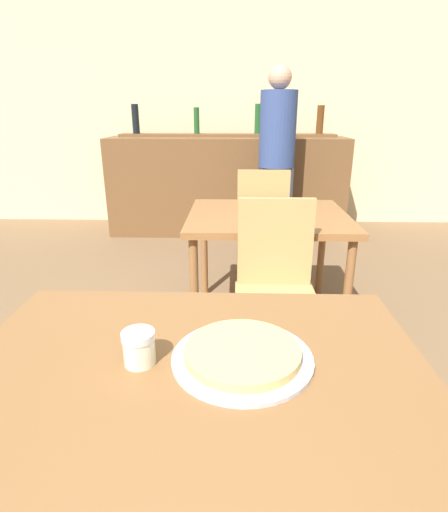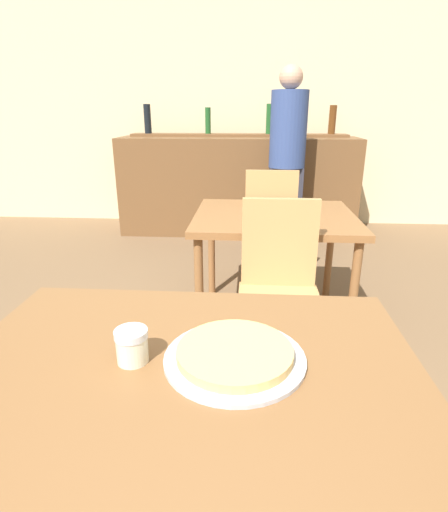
% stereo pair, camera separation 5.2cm
% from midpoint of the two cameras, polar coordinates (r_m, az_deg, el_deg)
% --- Properties ---
extents(wall_back, '(8.00, 0.05, 2.80)m').
position_cam_midpoint_polar(wall_back, '(5.00, 0.25, 20.85)').
color(wall_back, beige).
rests_on(wall_back, ground_plane).
extents(dining_table_near, '(1.19, 0.90, 0.73)m').
position_cam_midpoint_polar(dining_table_near, '(1.06, -5.94, -19.10)').
color(dining_table_near, brown).
rests_on(dining_table_near, ground_plane).
extents(dining_table_far, '(0.98, 0.85, 0.73)m').
position_cam_midpoint_polar(dining_table_far, '(2.52, 5.66, 4.19)').
color(dining_table_far, brown).
rests_on(dining_table_far, ground_plane).
extents(bar_counter, '(2.60, 0.56, 1.06)m').
position_cam_midpoint_polar(bar_counter, '(4.57, 0.07, 9.95)').
color(bar_counter, brown).
rests_on(bar_counter, ground_plane).
extents(bar_back_shelf, '(2.39, 0.24, 0.34)m').
position_cam_midpoint_polar(bar_back_shelf, '(4.64, 0.21, 17.45)').
color(bar_back_shelf, brown).
rests_on(bar_back_shelf, bar_counter).
extents(chair_far_side_front, '(0.40, 0.40, 0.93)m').
position_cam_midpoint_polar(chair_far_side_front, '(2.00, 6.63, -3.46)').
color(chair_far_side_front, tan).
rests_on(chair_far_side_front, ground_plane).
extents(chair_far_side_back, '(0.40, 0.40, 0.93)m').
position_cam_midpoint_polar(chair_far_side_back, '(3.12, 4.91, 5.23)').
color(chair_far_side_back, tan).
rests_on(chair_far_side_back, ground_plane).
extents(pizza_tray, '(0.36, 0.36, 0.04)m').
position_cam_midpoint_polar(pizza_tray, '(1.04, 1.16, -13.91)').
color(pizza_tray, '#B7B7BC').
rests_on(pizza_tray, dining_table_near).
extents(cheese_shaker, '(0.08, 0.08, 0.09)m').
position_cam_midpoint_polar(cheese_shaker, '(1.05, -13.48, -12.59)').
color(cheese_shaker, beige).
rests_on(cheese_shaker, dining_table_near).
extents(person_standing, '(0.34, 0.34, 1.72)m').
position_cam_midpoint_polar(person_standing, '(3.95, 7.14, 14.14)').
color(person_standing, '#2D2D38').
rests_on(person_standing, ground_plane).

